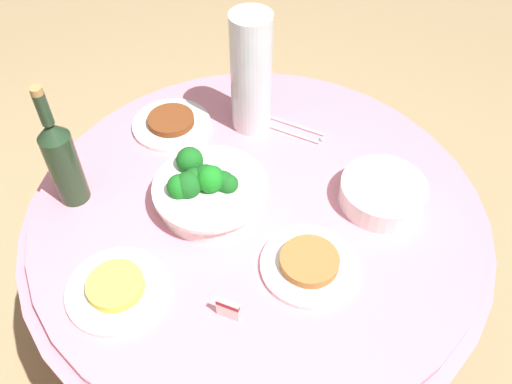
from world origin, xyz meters
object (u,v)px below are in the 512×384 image
Objects in this scene: plate_stack at (383,193)px; food_plate_fried_egg at (116,288)px; label_placard_front at (228,309)px; food_plate_stir_fry at (171,123)px; serving_tongs at (297,131)px; food_plate_peanuts at (309,264)px; wine_bottle at (62,160)px; decorative_fruit_vase at (251,77)px; broccoli_bowl at (207,188)px.

food_plate_fried_egg is at bearing 60.60° from plate_stack.
plate_stack is 3.82× the size of label_placard_front.
plate_stack is 0.95× the size of food_plate_stir_fry.
food_plate_peanuts is (-0.28, 0.36, 0.01)m from serving_tongs.
label_placard_front reaches higher than food_plate_fried_egg.
wine_bottle reaches higher than food_plate_stir_fry.
food_plate_fried_egg is (0.29, 0.31, -0.00)m from food_plate_peanuts.
plate_stack is 1.25× the size of serving_tongs.
plate_stack is 0.62m from food_plate_stir_fry.
food_plate_stir_fry is 1.00× the size of food_plate_peanuts.
food_plate_peanuts is at bearing -133.82° from food_plate_fried_egg.
decorative_fruit_vase is 0.21m from serving_tongs.
decorative_fruit_vase reaches higher than serving_tongs.
wine_bottle reaches higher than broccoli_bowl.
plate_stack is 0.95× the size of food_plate_fried_egg.
broccoli_bowl is 0.33m from label_placard_front.
decorative_fruit_vase reaches higher than broccoli_bowl.
food_plate_peanuts is at bearing 83.25° from plate_stack.
broccoli_bowl reaches higher than food_plate_stir_fry.
label_placard_front is at bearing 177.16° from wine_bottle.
broccoli_bowl reaches higher than plate_stack.
plate_stack is at bearing 175.26° from decorative_fruit_vase.
food_plate_stir_fry is at bearing -91.25° from wine_bottle.
serving_tongs is 0.36m from food_plate_stir_fry.
wine_bottle is at bearing 69.80° from decorative_fruit_vase.
serving_tongs is at bearing -158.54° from decorative_fruit_vase.
decorative_fruit_vase is at bearing -56.69° from label_placard_front.
broccoli_bowl is 0.35m from serving_tongs.
food_plate_peanuts is at bearing -107.45° from label_placard_front.
broccoli_bowl is 0.34m from wine_bottle.
broccoli_bowl reaches higher than food_plate_fried_egg.
decorative_fruit_vase reaches higher than food_plate_peanuts.
broccoli_bowl is 0.31m from food_plate_peanuts.
food_plate_stir_fry is at bearing 33.55° from serving_tongs.
plate_stack is 0.95× the size of food_plate_peanuts.
serving_tongs is at bearing -119.51° from wine_bottle.
plate_stack is 0.66m from food_plate_fried_egg.
decorative_fruit_vase is 0.64m from food_plate_fried_egg.
food_plate_peanuts is (-0.31, 0.01, -0.04)m from broccoli_bowl.
wine_bottle is at bearing 60.49° from serving_tongs.
broccoli_bowl is 0.32m from food_plate_fried_egg.
food_plate_peanuts is (-0.57, 0.16, 0.00)m from food_plate_stir_fry.
serving_tongs is at bearing -52.11° from food_plate_peanuts.
food_plate_fried_egg is at bearing 121.04° from food_plate_stir_fry.
serving_tongs is 0.76× the size of food_plate_peanuts.
broccoli_bowl is at bearing -2.01° from food_plate_peanuts.
broccoli_bowl is 0.82× the size of decorative_fruit_vase.
plate_stack is (-0.34, -0.26, -0.02)m from broccoli_bowl.
label_placard_front is (-0.52, 0.03, -0.10)m from wine_bottle.
broccoli_bowl is 1.27× the size of food_plate_peanuts.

